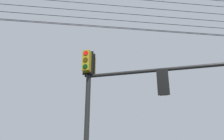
# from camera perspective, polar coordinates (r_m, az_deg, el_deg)

# --- Properties ---
(signal_mast_assembly) EXTENTS (5.52, 2.69, 6.51)m
(signal_mast_assembly) POSITION_cam_1_polar(r_m,az_deg,el_deg) (9.83, -0.38, -5.35)
(signal_mast_assembly) COLOR black
(signal_mast_assembly) RESTS_ON ground
(overhead_wire_span) EXTENTS (28.00, 0.76, 2.29)m
(overhead_wire_span) POSITION_cam_1_polar(r_m,az_deg,el_deg) (11.97, -11.09, 13.95)
(overhead_wire_span) COLOR black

